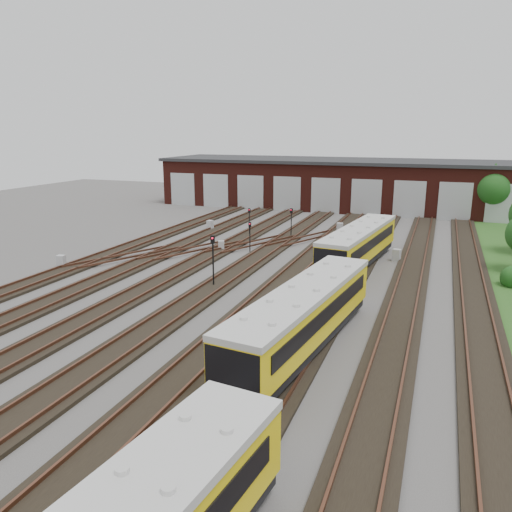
% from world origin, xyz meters
% --- Properties ---
extents(ground, '(120.00, 120.00, 0.00)m').
position_xyz_m(ground, '(0.00, 0.00, 0.00)').
color(ground, '#464341').
rests_on(ground, ground).
extents(track_network, '(30.40, 70.00, 0.33)m').
position_xyz_m(track_network, '(-0.17, 0.59, 0.11)').
color(track_network, black).
rests_on(track_network, ground).
extents(maintenance_shed, '(51.00, 12.50, 6.35)m').
position_xyz_m(maintenance_shed, '(-0.01, 39.97, 3.20)').
color(maintenance_shed, '#4C1913').
rests_on(maintenance_shed, ground).
extents(metro_train, '(4.01, 45.39, 2.73)m').
position_xyz_m(metro_train, '(6.00, -5.73, 1.73)').
color(metro_train, black).
rests_on(metro_train, ground).
extents(signal_mast_0, '(0.30, 0.28, 3.51)m').
position_xyz_m(signal_mast_0, '(-2.16, 1.72, 2.23)').
color(signal_mast_0, black).
rests_on(signal_mast_0, ground).
extents(signal_mast_1, '(0.23, 0.22, 2.58)m').
position_xyz_m(signal_mast_1, '(-3.48, 11.80, 1.66)').
color(signal_mast_1, black).
rests_on(signal_mast_1, ground).
extents(signal_mast_2, '(0.22, 0.21, 2.71)m').
position_xyz_m(signal_mast_2, '(-5.98, 18.10, 1.73)').
color(signal_mast_2, black).
rests_on(signal_mast_2, ground).
extents(signal_mast_3, '(0.24, 0.23, 2.86)m').
position_xyz_m(signal_mast_3, '(-1.81, 18.54, 1.83)').
color(signal_mast_3, black).
rests_on(signal_mast_3, ground).
extents(relay_cabinet_0, '(0.68, 0.60, 0.98)m').
position_xyz_m(relay_cabinet_0, '(-15.00, 1.99, 0.49)').
color(relay_cabinet_0, '#B7B9BC').
rests_on(relay_cabinet_0, ground).
extents(relay_cabinet_1, '(0.68, 0.59, 1.00)m').
position_xyz_m(relay_cabinet_1, '(-10.85, 19.33, 0.50)').
color(relay_cabinet_1, '#B7B9BC').
rests_on(relay_cabinet_1, ground).
extents(relay_cabinet_2, '(0.65, 0.60, 0.86)m').
position_xyz_m(relay_cabinet_2, '(-5.97, 11.35, 0.43)').
color(relay_cabinet_2, '#B7B9BC').
rests_on(relay_cabinet_2, ground).
extents(relay_cabinet_3, '(0.59, 0.49, 0.97)m').
position_xyz_m(relay_cabinet_3, '(2.09, 22.80, 0.49)').
color(relay_cabinet_3, '#B7B9BC').
rests_on(relay_cabinet_3, ground).
extents(relay_cabinet_4, '(0.69, 0.61, 0.98)m').
position_xyz_m(relay_cabinet_4, '(8.59, 12.94, 0.49)').
color(relay_cabinet_4, '#B7B9BC').
rests_on(relay_cabinet_4, ground).
extents(tree_0, '(3.99, 3.99, 6.61)m').
position_xyz_m(tree_0, '(16.90, 35.00, 4.24)').
color(tree_0, black).
rests_on(tree_0, ground).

